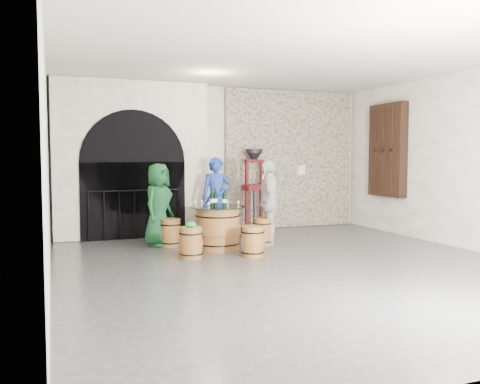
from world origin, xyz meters
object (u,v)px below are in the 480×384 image
object	(u,v)px
barrel_stool_near_right	(253,241)
barrel_stool_left	(171,233)
barrel_table	(218,228)
person_white	(268,202)
wine_bottle_right	(215,199)
barrel_stool_near_left	(191,243)
wine_bottle_left	(212,199)
barrel_stool_right	(263,232)
person_green	(158,205)
person_blue	(217,198)
barrel_stool_far	(217,228)
wine_bottle_center	(224,199)
corking_press	(254,184)
side_barrel	(208,222)

from	to	relation	value
barrel_stool_near_right	barrel_stool_left	bearing A→B (deg)	127.01
barrel_table	barrel_stool_near_right	size ratio (longest dim) A/B	1.94
person_white	wine_bottle_right	xyz separation A→B (m)	(-1.05, -0.01, 0.10)
barrel_stool_near_left	wine_bottle_left	xyz separation A→B (m)	(0.58, 0.70, 0.65)
barrel_stool_right	person_green	distance (m)	2.01
person_blue	barrel_stool_left	bearing A→B (deg)	-134.22
barrel_stool_far	wine_bottle_left	bearing A→B (deg)	-113.20
barrel_stool_far	wine_bottle_center	world-z (taller)	wine_bottle_center
wine_bottle_right	person_white	bearing A→B (deg)	0.40
barrel_stool_near_left	corking_press	xyz separation A→B (m)	(2.10, 2.43, 0.81)
person_blue	person_white	bearing A→B (deg)	-38.84
barrel_stool_near_left	person_blue	distance (m)	2.12
barrel_stool_right	barrel_stool_near_left	bearing A→B (deg)	-155.11
person_blue	corking_press	bearing A→B (deg)	48.31
person_blue	wine_bottle_right	distance (m)	1.10
person_green	side_barrel	bearing A→B (deg)	-20.95
person_green	side_barrel	distance (m)	1.36
barrel_stool_left	corking_press	world-z (taller)	corking_press
person_white	barrel_stool_near_right	bearing A→B (deg)	-18.38
barrel_stool_right	barrel_stool_near_right	xyz separation A→B (m)	(-0.59, -0.96, 0.00)
barrel_stool_left	corking_press	bearing A→B (deg)	29.78
wine_bottle_right	barrel_stool_near_right	bearing A→B (deg)	-70.28
barrel_stool_near_right	side_barrel	bearing A→B (deg)	93.28
barrel_stool_near_right	barrel_stool_right	bearing A→B (deg)	58.47
barrel_stool_near_left	wine_bottle_center	distance (m)	1.15
side_barrel	wine_bottle_center	bearing A→B (deg)	-94.43
barrel_stool_near_right	person_green	bearing A→B (deg)	128.92
wine_bottle_left	wine_bottle_right	world-z (taller)	same
person_blue	wine_bottle_left	xyz separation A→B (m)	(-0.43, -1.08, 0.08)
person_white	side_barrel	bearing A→B (deg)	-127.31
side_barrel	barrel_stool_far	bearing A→B (deg)	-81.76
barrel_table	corking_press	xyz separation A→B (m)	(1.43, 1.79, 0.68)
person_blue	wine_bottle_center	bearing A→B (deg)	-84.04
barrel_stool_right	corking_press	world-z (taller)	corking_press
corking_press	person_white	bearing A→B (deg)	-112.91
barrel_stool_left	barrel_stool_right	distance (m)	1.72
person_blue	corking_press	xyz separation A→B (m)	(1.09, 0.65, 0.24)
barrel_table	corking_press	size ratio (longest dim) A/B	0.55
barrel_stool_near_left	wine_bottle_center	bearing A→B (deg)	36.40
person_green	person_blue	distance (m)	1.35
barrel_stool_near_left	wine_bottle_right	bearing A→B (deg)	48.67
barrel_stool_near_left	person_green	world-z (taller)	person_green
barrel_stool_near_right	person_white	xyz separation A→B (m)	(0.71, 0.97, 0.55)
barrel_stool_near_left	corking_press	size ratio (longest dim) A/B	0.28
wine_bottle_center	person_blue	bearing A→B (deg)	78.68
corking_press	wine_bottle_right	bearing A→B (deg)	-140.27
barrel_stool_near_left	person_white	xyz separation A→B (m)	(1.70, 0.75, 0.55)
barrel_stool_right	barrel_stool_near_left	distance (m)	1.75
wine_bottle_left	barrel_stool_right	bearing A→B (deg)	1.79
barrel_stool_near_right	corking_press	size ratio (longest dim) A/B	0.28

